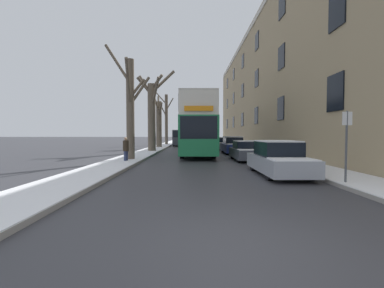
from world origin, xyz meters
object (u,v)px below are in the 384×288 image
(pedestrian_left_sidewalk, at_px, (125,149))
(parked_car_0, at_px, (277,159))
(bare_tree_left_3, at_px, (165,118))
(double_decker_bus, at_px, (196,124))
(parked_car_1, at_px, (246,151))
(street_sign_post, at_px, (345,143))
(bare_tree_left_0, at_px, (129,106))
(parked_car_2, at_px, (232,146))
(oncoming_van, at_px, (180,137))
(bare_tree_left_2, at_px, (158,122))
(parked_car_3, at_px, (223,144))
(bare_tree_left_1, at_px, (151,112))

(pedestrian_left_sidewalk, bearing_deg, parked_car_0, -102.82)
(bare_tree_left_3, height_order, double_decker_bus, bare_tree_left_3)
(parked_car_1, xyz_separation_m, street_sign_post, (1.39, -8.61, 0.83))
(bare_tree_left_0, height_order, parked_car_0, bare_tree_left_0)
(parked_car_0, height_order, parked_car_1, parked_car_0)
(bare_tree_left_0, bearing_deg, parked_car_0, -35.78)
(parked_car_2, height_order, oncoming_van, oncoming_van)
(bare_tree_left_0, xyz_separation_m, street_sign_post, (9.01, -7.99, -2.10))
(bare_tree_left_2, relative_size, parked_car_2, 1.51)
(bare_tree_left_2, bearing_deg, parked_car_3, -18.19)
(bare_tree_left_1, distance_m, oncoming_van, 13.53)
(bare_tree_left_0, bearing_deg, pedestrian_left_sidewalk, -91.37)
(double_decker_bus, distance_m, parked_car_2, 4.01)
(bare_tree_left_1, bearing_deg, bare_tree_left_3, 90.93)
(bare_tree_left_0, distance_m, parked_car_1, 8.19)
(bare_tree_left_2, distance_m, parked_car_0, 22.76)
(bare_tree_left_2, xyz_separation_m, parked_car_1, (7.82, -15.11, -2.66))
(oncoming_van, bearing_deg, pedestrian_left_sidewalk, -95.72)
(parked_car_0, bearing_deg, bare_tree_left_3, 104.65)
(bare_tree_left_2, height_order, parked_car_0, bare_tree_left_2)
(parked_car_0, xyz_separation_m, parked_car_2, (0.00, 12.18, 0.03))
(bare_tree_left_3, xyz_separation_m, parked_car_3, (7.78, -11.13, -3.62))
(bare_tree_left_1, xyz_separation_m, parked_car_0, (7.52, -13.80, -3.19))
(bare_tree_left_1, height_order, bare_tree_left_3, bare_tree_left_3)
(bare_tree_left_3, relative_size, oncoming_van, 1.52)
(parked_car_2, distance_m, parked_car_3, 6.47)
(parked_car_0, bearing_deg, double_decker_bus, 106.79)
(parked_car_1, bearing_deg, parked_car_3, 90.00)
(double_decker_bus, bearing_deg, bare_tree_left_3, 103.41)
(bare_tree_left_2, bearing_deg, double_decker_bus, -66.32)
(bare_tree_left_1, relative_size, street_sign_post, 3.20)
(bare_tree_left_2, distance_m, oncoming_van, 6.51)
(parked_car_3, height_order, street_sign_post, street_sign_post)
(bare_tree_left_2, relative_size, oncoming_van, 1.23)
(bare_tree_left_2, xyz_separation_m, oncoming_van, (2.43, 5.69, -2.01))
(bare_tree_left_1, xyz_separation_m, parked_car_2, (7.52, -1.62, -3.15))
(bare_tree_left_2, height_order, double_decker_bus, bare_tree_left_2)
(parked_car_0, bearing_deg, bare_tree_left_2, 110.24)
(bare_tree_left_1, relative_size, bare_tree_left_3, 0.96)
(parked_car_1, bearing_deg, pedestrian_left_sidewalk, -167.40)
(bare_tree_left_0, relative_size, bare_tree_left_1, 0.92)
(oncoming_van, bearing_deg, parked_car_2, -69.87)
(parked_car_3, xyz_separation_m, pedestrian_left_sidewalk, (-7.65, -14.25, 0.22))
(bare_tree_left_3, distance_m, parked_car_1, 25.18)
(pedestrian_left_sidewalk, bearing_deg, parked_car_2, -27.43)
(bare_tree_left_0, distance_m, street_sign_post, 12.23)
(oncoming_van, bearing_deg, parked_car_1, -75.45)
(parked_car_0, height_order, parked_car_3, parked_car_0)
(parked_car_1, height_order, parked_car_3, parked_car_3)
(parked_car_1, height_order, street_sign_post, street_sign_post)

